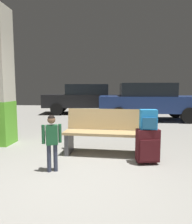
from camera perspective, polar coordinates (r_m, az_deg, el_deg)
name	(u,v)px	position (r m, az deg, el deg)	size (l,w,h in m)	color
ground_plane	(97,130)	(6.82, 0.22, -4.97)	(18.00, 18.00, 0.10)	gray
bench	(105,132)	(4.15, 2.56, -5.49)	(1.63, 0.63, 0.89)	tan
suitcase	(148,146)	(3.76, 13.91, -8.86)	(0.41, 0.29, 0.60)	#471419
backpack_bright	(148,120)	(3.66, 14.09, -2.05)	(0.29, 0.21, 0.34)	#268CD8
child	(52,137)	(3.33, -11.99, -6.69)	(0.28, 0.17, 0.90)	#33384C
parked_car_near	(149,101)	(8.87, 14.18, 3.04)	(4.15, 1.90, 1.51)	navy
parked_car_far	(85,98)	(10.93, -3.02, 3.83)	(4.25, 2.11, 1.51)	black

